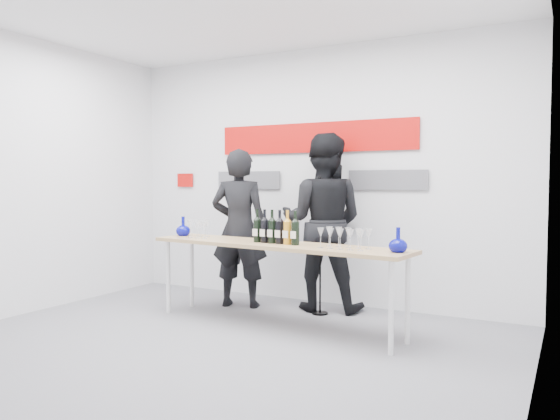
{
  "coord_description": "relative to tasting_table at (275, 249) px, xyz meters",
  "views": [
    {
      "loc": [
        2.71,
        -3.89,
        1.43
      ],
      "look_at": [
        0.15,
        0.86,
        1.15
      ],
      "focal_mm": 35.0,
      "sensor_mm": 36.0,
      "label": 1
    }
  ],
  "objects": [
    {
      "name": "decanter_left",
      "position": [
        -1.25,
        0.15,
        0.17
      ],
      "size": [
        0.16,
        0.16,
        0.21
      ],
      "primitive_type": null,
      "color": "#070984",
      "rests_on": "tasting_table"
    },
    {
      "name": "glasses_left",
      "position": [
        -0.97,
        0.09,
        0.15
      ],
      "size": [
        0.26,
        0.24,
        0.18
      ],
      "color": "silver",
      "rests_on": "tasting_table"
    },
    {
      "name": "back_wall",
      "position": [
        -0.15,
        1.24,
        0.73
      ],
      "size": [
        5.0,
        0.04,
        3.0
      ],
      "primitive_type": "cube",
      "color": "silver",
      "rests_on": "ground"
    },
    {
      "name": "presenter_left",
      "position": [
        -0.79,
        0.59,
        0.13
      ],
      "size": [
        0.75,
        0.59,
        1.8
      ],
      "primitive_type": "imported",
      "rotation": [
        0.0,
        0.0,
        3.42
      ],
      "color": "black",
      "rests_on": "ground"
    },
    {
      "name": "mic_stand",
      "position": [
        0.18,
        0.68,
        -0.31
      ],
      "size": [
        0.17,
        0.17,
        1.49
      ],
      "rotation": [
        0.0,
        0.0,
        -0.14
      ],
      "color": "black",
      "rests_on": "ground"
    },
    {
      "name": "glasses_right",
      "position": [
        0.75,
        -0.08,
        0.15
      ],
      "size": [
        0.48,
        0.26,
        0.18
      ],
      "color": "silver",
      "rests_on": "tasting_table"
    },
    {
      "name": "presenter_right",
      "position": [
        0.11,
        0.89,
        0.21
      ],
      "size": [
        1.09,
        0.94,
        1.96
      ],
      "primitive_type": "imported",
      "rotation": [
        0.0,
        0.0,
        3.37
      ],
      "color": "black",
      "rests_on": "ground"
    },
    {
      "name": "ground",
      "position": [
        -0.15,
        -0.76,
        -0.77
      ],
      "size": [
        5.0,
        5.0,
        0.0
      ],
      "primitive_type": "plane",
      "color": "slate",
      "rests_on": "ground"
    },
    {
      "name": "wine_bottles",
      "position": [
        0.03,
        -0.03,
        0.23
      ],
      "size": [
        0.53,
        0.13,
        0.33
      ],
      "rotation": [
        0.0,
        0.0,
        -0.1
      ],
      "color": "black",
      "rests_on": "tasting_table"
    },
    {
      "name": "decanter_right",
      "position": [
        1.26,
        -0.11,
        0.17
      ],
      "size": [
        0.16,
        0.16,
        0.21
      ],
      "primitive_type": null,
      "color": "#070984",
      "rests_on": "tasting_table"
    },
    {
      "name": "tasting_table",
      "position": [
        0.0,
        0.0,
        0.0
      ],
      "size": [
        2.81,
        0.84,
        0.83
      ],
      "rotation": [
        0.0,
        0.0,
        -0.1
      ],
      "color": "tan",
      "rests_on": "ground"
    },
    {
      "name": "signage",
      "position": [
        -0.21,
        1.21,
        1.04
      ],
      "size": [
        3.38,
        0.02,
        0.79
      ],
      "color": "#BC0B08",
      "rests_on": "back_wall"
    }
  ]
}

